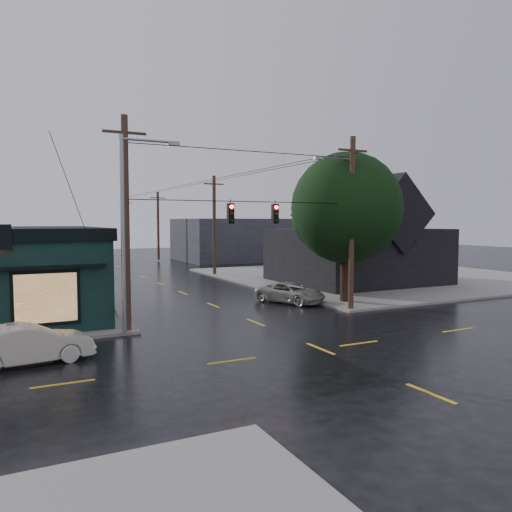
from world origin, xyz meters
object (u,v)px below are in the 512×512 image
utility_pole_ne (351,311)px  sedan_cream (29,344)px  utility_pole_nw (128,333)px  suv_silver (290,293)px  corner_tree (346,208)px

utility_pole_ne → sedan_cream: (-17.39, -3.54, 0.74)m
utility_pole_nw → suv_silver: (11.34, 4.17, 0.65)m
utility_pole_nw → utility_pole_ne: size_ratio=1.00×
corner_tree → suv_silver: size_ratio=2.03×
utility_pole_ne → sedan_cream: size_ratio=2.25×
corner_tree → utility_pole_nw: 15.84m
utility_pole_ne → suv_silver: bearing=111.7°
corner_tree → utility_pole_ne: corner_tree is taller
suv_silver → utility_pole_nw: bearing=175.4°
utility_pole_ne → sedan_cream: 17.76m
utility_pole_ne → suv_silver: (-1.66, 4.17, 0.65)m
suv_silver → sedan_cream: bearing=-178.7°
sedan_cream → suv_silver: sedan_cream is taller
utility_pole_ne → suv_silver: size_ratio=2.17×
corner_tree → suv_silver: 6.50m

